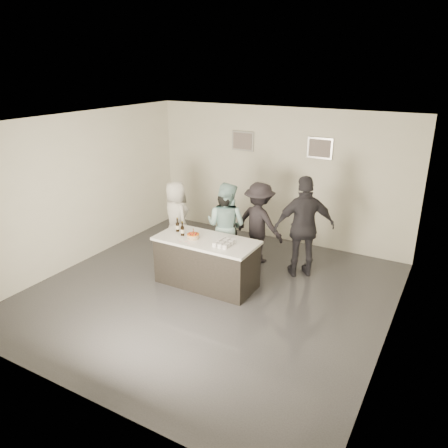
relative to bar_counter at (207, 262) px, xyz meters
The scene contains 19 objects.
floor 0.56m from the bar_counter, 47.59° to the right, with size 6.00×6.00×0.00m, color #3D3D42.
ceiling 2.57m from the bar_counter, 47.59° to the right, with size 6.00×6.00×0.00m, color white.
wall_back 2.96m from the bar_counter, 85.39° to the left, with size 6.00×0.04×3.00m, color white.
wall_front 3.42m from the bar_counter, 86.08° to the right, with size 6.00×0.04×3.00m, color white.
wall_left 2.98m from the bar_counter, behind, with size 0.04×6.00×3.00m, color white.
wall_right 3.40m from the bar_counter, ahead, with size 0.04×6.00×3.00m, color white.
picture_left 3.31m from the bar_counter, 103.96° to the left, with size 0.54×0.04×0.44m, color #B2B2B7.
picture_right 3.43m from the bar_counter, 67.63° to the left, with size 0.54×0.04×0.44m, color #B2B2B7.
bar_counter is the anchor object (origin of this frame).
cake 0.54m from the bar_counter, 160.74° to the right, with size 0.22×0.22×0.08m, color orange.
beer_bottle_a 0.89m from the bar_counter, behind, with size 0.07×0.07×0.26m, color black.
beer_bottle_b 0.75m from the bar_counter, behind, with size 0.07×0.07×0.26m, color black.
tumbler_cluster 0.63m from the bar_counter, ahead, with size 0.30×0.40×0.08m, color gold.
candles 0.60m from the bar_counter, 130.24° to the right, with size 0.24×0.08×0.01m, color pink.
person_main_black 0.89m from the bar_counter, 94.20° to the left, with size 0.57×0.38×1.58m, color black.
person_main_blue 0.95m from the bar_counter, 94.59° to the left, with size 0.85×0.66×1.74m, color #9ECDCF.
person_guest_left 1.62m from the bar_counter, 145.09° to the left, with size 0.78×0.50×1.59m, color white.
person_guest_right 1.94m from the bar_counter, 42.06° to the left, with size 1.15×0.48×1.96m, color #2C2B33.
person_guest_back 1.50m from the bar_counter, 74.38° to the left, with size 1.08×0.62×1.67m, color #252127.
Camera 1 is at (3.61, -5.89, 3.88)m, focal length 35.00 mm.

